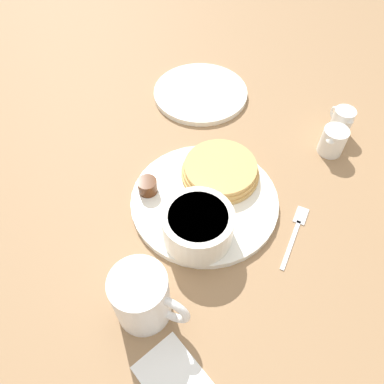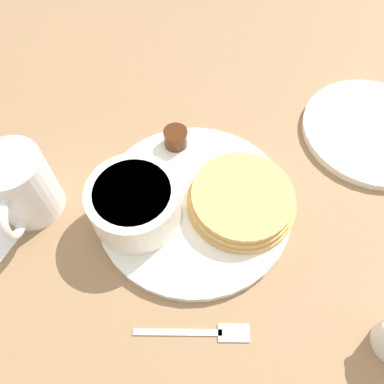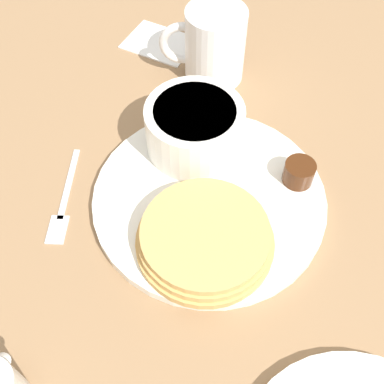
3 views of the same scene
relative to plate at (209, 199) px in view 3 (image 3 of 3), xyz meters
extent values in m
plane|color=#93704C|center=(0.00, 0.00, -0.01)|extent=(4.00, 4.00, 0.00)
cylinder|color=white|center=(0.00, 0.00, 0.00)|extent=(0.26, 0.26, 0.01)
cylinder|color=tan|center=(0.03, -0.05, 0.01)|extent=(0.14, 0.14, 0.01)
cylinder|color=tan|center=(0.03, -0.05, 0.02)|extent=(0.14, 0.14, 0.01)
cylinder|color=tan|center=(0.03, -0.05, 0.03)|extent=(0.13, 0.13, 0.01)
cylinder|color=white|center=(-0.06, 0.05, 0.04)|extent=(0.11, 0.11, 0.06)
cylinder|color=white|center=(-0.06, 0.05, 0.06)|extent=(0.09, 0.09, 0.01)
cylinder|color=#47230F|center=(0.06, 0.08, 0.02)|extent=(0.03, 0.03, 0.03)
cylinder|color=white|center=(-0.06, 0.07, 0.02)|extent=(0.05, 0.05, 0.03)
sphere|color=white|center=(-0.06, 0.07, 0.04)|extent=(0.03, 0.03, 0.03)
cylinder|color=white|center=(-0.13, 0.17, 0.04)|extent=(0.08, 0.08, 0.10)
torus|color=white|center=(-0.16, 0.15, 0.05)|extent=(0.06, 0.05, 0.06)
cube|color=silver|center=(-0.14, -0.08, 0.00)|extent=(0.07, 0.08, 0.00)
cube|color=silver|center=(-0.10, -0.13, 0.00)|extent=(0.04, 0.04, 0.00)
cube|color=white|center=(-0.23, 0.18, 0.00)|extent=(0.11, 0.09, 0.00)
camera|label=1|loc=(-0.33, 0.20, 0.54)|focal=35.00mm
camera|label=2|loc=(-0.20, -0.15, 0.43)|focal=35.00mm
camera|label=3|loc=(0.18, -0.25, 0.44)|focal=45.00mm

